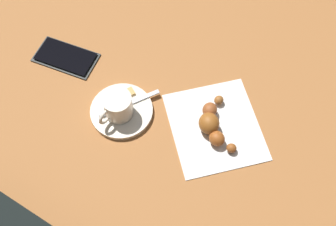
% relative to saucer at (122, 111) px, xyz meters
% --- Properties ---
extents(ground_plane, '(1.80, 1.80, 0.00)m').
position_rel_saucer_xyz_m(ground_plane, '(-0.10, 0.01, -0.01)').
color(ground_plane, '#9C6031').
extents(saucer, '(0.13, 0.13, 0.01)m').
position_rel_saucer_xyz_m(saucer, '(0.00, 0.00, 0.00)').
color(saucer, silver).
rests_on(saucer, ground).
extents(espresso_cup, '(0.07, 0.07, 0.06)m').
position_rel_saucer_xyz_m(espresso_cup, '(0.01, 0.00, 0.03)').
color(espresso_cup, silver).
rests_on(espresso_cup, saucer).
extents(teaspoon, '(0.13, 0.06, 0.01)m').
position_rel_saucer_xyz_m(teaspoon, '(0.00, -0.00, 0.01)').
color(teaspoon, silver).
rests_on(teaspoon, saucer).
extents(sugar_packet, '(0.07, 0.05, 0.01)m').
position_rel_saucer_xyz_m(sugar_packet, '(0.00, -0.03, 0.01)').
color(sugar_packet, tan).
rests_on(sugar_packet, saucer).
extents(napkin, '(0.21, 0.22, 0.00)m').
position_rel_saucer_xyz_m(napkin, '(-0.19, 0.05, -0.00)').
color(napkin, silver).
rests_on(napkin, ground).
extents(croissant, '(0.07, 0.14, 0.04)m').
position_rel_saucer_xyz_m(croissant, '(-0.18, 0.05, 0.02)').
color(croissant, brown).
rests_on(croissant, napkin).
extents(cell_phone, '(0.16, 0.13, 0.01)m').
position_rel_saucer_xyz_m(cell_phone, '(0.12, -0.15, -0.00)').
color(cell_phone, black).
rests_on(cell_phone, ground).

